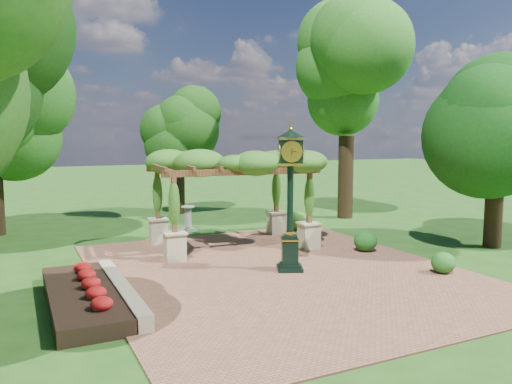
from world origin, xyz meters
name	(u,v)px	position (x,y,z in m)	size (l,w,h in m)	color
ground	(296,281)	(0.00, 0.00, 0.00)	(120.00, 120.00, 0.00)	#1E4714
brick_plaza	(278,271)	(0.00, 1.00, 0.02)	(10.00, 12.00, 0.04)	brown
border_wall	(121,291)	(-4.60, 0.50, 0.20)	(0.35, 5.00, 0.40)	#C6B793
flower_bed	(83,297)	(-5.50, 0.50, 0.18)	(1.50, 5.00, 0.36)	red
pedestal_clock	(290,187)	(0.33, 0.91, 2.50)	(1.08, 1.08, 4.17)	black
pergola	(231,167)	(0.12, 4.76, 2.85)	(5.76, 3.87, 3.47)	#BCB38C
sundial	(188,220)	(-0.35, 8.31, 0.46)	(0.75, 0.75, 1.05)	gray
shrub_front	(443,263)	(4.12, -1.30, 0.35)	(0.68, 0.68, 0.61)	#1F5919
shrub_mid	(365,241)	(3.87, 1.91, 0.40)	(0.79, 0.79, 0.71)	#195016
shrub_back	(298,221)	(3.78, 6.30, 0.44)	(0.88, 0.88, 0.79)	#2A5F1B
tree_north	(178,129)	(0.78, 13.20, 4.33)	(3.18, 3.18, 6.34)	#2F1F13
tree_east_far	(348,71)	(7.64, 8.29, 7.04)	(4.40, 4.40, 10.28)	black
tree_east_near	(499,111)	(8.48, 0.60, 4.83)	(4.00, 4.00, 7.04)	#322014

